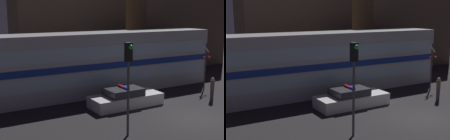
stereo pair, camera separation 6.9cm
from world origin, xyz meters
The scene contains 8 objects.
ground_plane centered at (0.00, 0.00, 0.00)m, with size 120.00×120.00×0.00m, color #262326.
train centered at (-2.07, 8.00, 2.28)m, with size 19.13×3.05×4.56m.
police_car centered at (-2.26, 4.04, 0.50)m, with size 4.83×1.96×1.34m.
pedestrian centered at (3.62, 2.14, 0.84)m, with size 0.27×0.27×1.63m.
crossing_signal_near centered at (5.55, 4.68, 2.13)m, with size 0.71×0.28×3.63m.
traffic_light_corner centered at (-4.81, -0.23, 3.35)m, with size 0.30×0.46×4.67m.
building_left centered at (-1.68, 15.15, 4.71)m, with size 10.19×4.12×9.43m.
building_center centered at (10.84, 14.26, 5.48)m, with size 11.12×4.04×10.95m.
Camera 2 is at (-12.71, -12.60, 6.16)m, focal length 50.00 mm.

